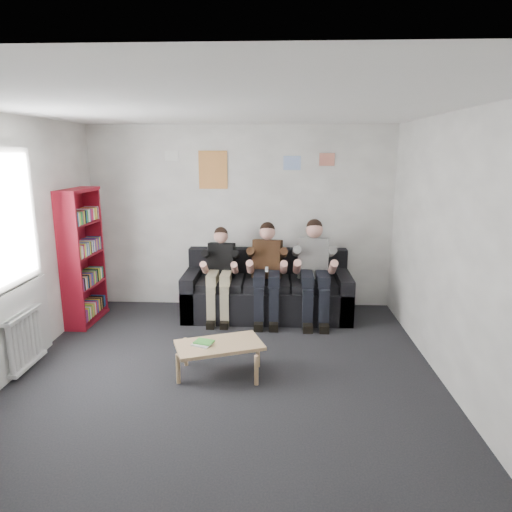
{
  "coord_description": "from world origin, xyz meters",
  "views": [
    {
      "loc": [
        0.52,
        -4.24,
        2.32
      ],
      "look_at": [
        0.28,
        1.3,
        1.04
      ],
      "focal_mm": 32.0,
      "sensor_mm": 36.0,
      "label": 1
    }
  ],
  "objects_px": {
    "coffee_table": "(219,347)",
    "person_middle": "(267,272)",
    "sofa": "(267,292)",
    "bookshelf": "(83,257)",
    "person_left": "(220,274)",
    "person_right": "(314,272)"
  },
  "relations": [
    {
      "from": "person_right",
      "to": "coffee_table",
      "type": "bearing_deg",
      "value": -117.82
    },
    {
      "from": "person_middle",
      "to": "bookshelf",
      "type": "bearing_deg",
      "value": -166.4
    },
    {
      "from": "coffee_table",
      "to": "person_right",
      "type": "relative_size",
      "value": 0.63
    },
    {
      "from": "sofa",
      "to": "person_left",
      "type": "relative_size",
      "value": 1.83
    },
    {
      "from": "bookshelf",
      "to": "person_left",
      "type": "bearing_deg",
      "value": 7.77
    },
    {
      "from": "sofa",
      "to": "person_left",
      "type": "distance_m",
      "value": 0.76
    },
    {
      "from": "person_left",
      "to": "person_right",
      "type": "height_order",
      "value": "person_right"
    },
    {
      "from": "coffee_table",
      "to": "person_middle",
      "type": "height_order",
      "value": "person_middle"
    },
    {
      "from": "person_left",
      "to": "person_middle",
      "type": "bearing_deg",
      "value": 4.77
    },
    {
      "from": "sofa",
      "to": "coffee_table",
      "type": "relative_size",
      "value": 2.64
    },
    {
      "from": "bookshelf",
      "to": "person_middle",
      "type": "height_order",
      "value": "bookshelf"
    },
    {
      "from": "coffee_table",
      "to": "person_middle",
      "type": "relative_size",
      "value": 0.65
    },
    {
      "from": "bookshelf",
      "to": "person_middle",
      "type": "xyz_separation_m",
      "value": [
        2.49,
        0.17,
        -0.24
      ]
    },
    {
      "from": "person_left",
      "to": "person_middle",
      "type": "xyz_separation_m",
      "value": [
        0.65,
        -0.0,
        0.03
      ]
    },
    {
      "from": "sofa",
      "to": "coffee_table",
      "type": "distance_m",
      "value": 1.94
    },
    {
      "from": "coffee_table",
      "to": "person_right",
      "type": "bearing_deg",
      "value": 56.18
    },
    {
      "from": "person_right",
      "to": "person_middle",
      "type": "bearing_deg",
      "value": -174.2
    },
    {
      "from": "sofa",
      "to": "bookshelf",
      "type": "relative_size",
      "value": 1.27
    },
    {
      "from": "sofa",
      "to": "person_middle",
      "type": "bearing_deg",
      "value": -90.0
    },
    {
      "from": "person_middle",
      "to": "person_right",
      "type": "relative_size",
      "value": 0.97
    },
    {
      "from": "sofa",
      "to": "coffee_table",
      "type": "xyz_separation_m",
      "value": [
        -0.47,
        -1.88,
        -0.01
      ]
    },
    {
      "from": "coffee_table",
      "to": "person_left",
      "type": "bearing_deg",
      "value": 96.36
    }
  ]
}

